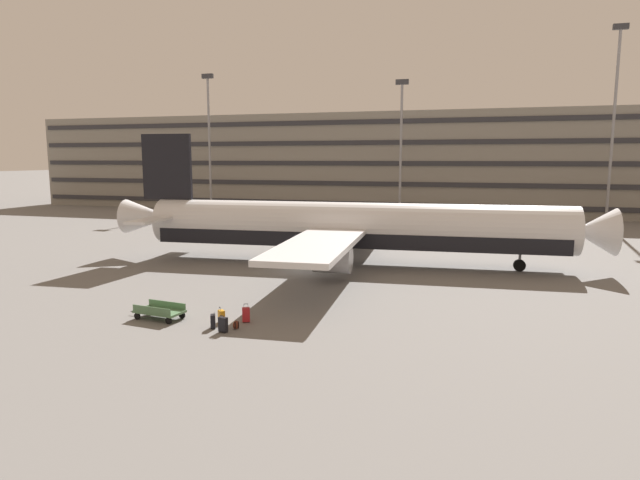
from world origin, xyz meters
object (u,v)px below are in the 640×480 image
object	(u,v)px
suitcase_black	(213,321)
backpack_small	(236,325)
suitcase_red	(221,316)
suitcase_laid_flat	(246,315)
baggage_cart	(159,311)
suitcase_silver	(223,324)
airliner	(349,227)

from	to	relation	value
suitcase_black	backpack_small	bearing A→B (deg)	10.12
suitcase_red	suitcase_laid_flat	world-z (taller)	suitcase_laid_flat
suitcase_black	baggage_cart	bearing A→B (deg)	169.48
backpack_small	baggage_cart	world-z (taller)	baggage_cart
suitcase_black	backpack_small	size ratio (longest dim) A/B	1.67
suitcase_black	suitcase_silver	bearing A→B (deg)	-29.93
suitcase_laid_flat	backpack_small	xyz separation A→B (m)	(-0.02, -1.20, -0.22)
airliner	suitcase_laid_flat	world-z (taller)	airliner
backpack_small	baggage_cart	xyz separation A→B (m)	(-4.67, 0.44, 0.22)
suitcase_black	baggage_cart	world-z (taller)	baggage_cart
airliner	backpack_small	world-z (taller)	airliner
suitcase_laid_flat	backpack_small	distance (m)	1.22
backpack_small	baggage_cart	bearing A→B (deg)	174.57
suitcase_laid_flat	baggage_cart	world-z (taller)	suitcase_laid_flat
backpack_small	baggage_cart	distance (m)	4.70
suitcase_red	suitcase_black	bearing A→B (deg)	-88.44
suitcase_silver	backpack_small	distance (m)	0.79
backpack_small	suitcase_laid_flat	bearing A→B (deg)	89.05
airliner	suitcase_laid_flat	distance (m)	17.36
suitcase_red	baggage_cart	world-z (taller)	suitcase_red
suitcase_black	suitcase_red	bearing A→B (deg)	91.56
suitcase_laid_flat	baggage_cart	bearing A→B (deg)	-170.88
airliner	backpack_small	bearing A→B (deg)	-94.26
suitcase_silver	backpack_small	world-z (taller)	suitcase_silver
suitcase_silver	backpack_small	xyz separation A→B (m)	(0.38, 0.66, -0.20)
baggage_cart	suitcase_silver	bearing A→B (deg)	-14.43
suitcase_silver	baggage_cart	distance (m)	4.43
airliner	suitcase_red	size ratio (longest dim) A/B	46.51
suitcase_black	suitcase_silver	size ratio (longest dim) A/B	0.92
suitcase_red	baggage_cart	size ratio (longest dim) A/B	0.25
airliner	suitcase_black	xyz separation A→B (m)	(-2.53, -18.52, -2.63)
suitcase_black	suitcase_silver	world-z (taller)	suitcase_silver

